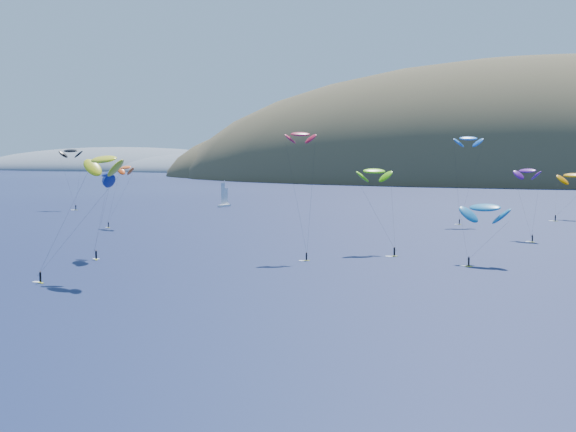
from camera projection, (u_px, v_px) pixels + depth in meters
The scene contains 14 objects.
ground at pixel (55, 352), 88.97m from camera, with size 2800.00×2800.00×0.00m, color black.
island at pixel (570, 195), 599.62m from camera, with size 730.00×300.00×210.00m.
headland at pixel (140, 172), 945.82m from camera, with size 460.00×250.00×60.00m.
sailboat at pixel (224, 204), 319.67m from camera, with size 8.63×7.47×10.75m.
kitesurfer_1 at pixel (126, 168), 234.22m from camera, with size 7.97×8.52×19.42m.
kitesurfer_2 at pixel (104, 160), 140.24m from camera, with size 12.81×13.88×23.55m.
kitesurfer_3 at pixel (374, 171), 178.22m from camera, with size 11.81×12.94×20.03m.
kitesurfer_4 at pixel (468, 139), 241.92m from camera, with size 9.37×6.85×28.37m.
kitesurfer_5 at pixel (485, 208), 158.84m from camera, with size 11.21×10.55×13.92m.
kitesurfer_6 at pixel (527, 171), 204.19m from camera, with size 8.25×13.71×19.31m.
kitesurfer_9 at pixel (300, 135), 168.17m from camera, with size 7.92×10.14×27.57m.
kitesurfer_10 at pixel (109, 174), 169.37m from camera, with size 9.18×12.76×20.15m.
kitesurfer_11 at pixel (574, 175), 261.90m from camera, with size 11.48×16.24×17.18m.
kitesurfer_12 at pixel (71, 151), 305.30m from camera, with size 10.84×8.40×24.67m.
Camera 1 is at (55.30, -72.49, 22.39)m, focal length 50.00 mm.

